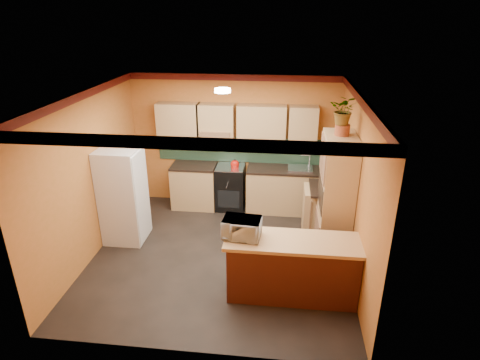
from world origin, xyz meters
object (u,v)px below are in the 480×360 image
breakfast_bar (292,270)px  microwave (242,228)px  fridge (123,195)px  base_cabinets_back (261,189)px  stove (230,187)px  pantry (335,200)px

breakfast_bar → microwave: (-0.72, 0.00, 0.63)m
fridge → breakfast_bar: (2.94, -1.28, -0.41)m
fridge → microwave: fridge is taller
base_cabinets_back → breakfast_bar: (0.62, -2.71, 0.00)m
stove → pantry: pantry is taller
fridge → pantry: pantry is taller
base_cabinets_back → pantry: size_ratio=1.74×
stove → breakfast_bar: bearing=-65.2°
pantry → fridge: bearing=177.2°
base_cabinets_back → microwave: size_ratio=7.08×
base_cabinets_back → fridge: fridge is taller
stove → fridge: bearing=-139.8°
stove → microwave: (0.53, -2.71, 0.62)m
fridge → microwave: 2.57m
base_cabinets_back → microwave: bearing=-92.0°
fridge → microwave: (2.22, -1.28, 0.22)m
base_cabinets_back → breakfast_bar: same height
breakfast_bar → microwave: 0.96m
fridge → stove: bearing=40.2°
stove → fridge: size_ratio=0.54×
pantry → breakfast_bar: (-0.66, -1.10, -0.61)m
fridge → breakfast_bar: 3.23m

